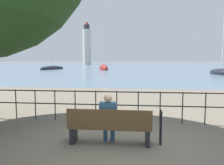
# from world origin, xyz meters

# --- Properties ---
(ground_plane) EXTENTS (1000.00, 1000.00, 0.00)m
(ground_plane) POSITION_xyz_m (0.00, 0.00, 0.00)
(ground_plane) COLOR #706656
(harbor_water) EXTENTS (600.00, 300.00, 0.01)m
(harbor_water) POSITION_xyz_m (0.00, 160.78, 0.00)
(harbor_water) COLOR slate
(harbor_water) RESTS_ON ground_plane
(park_bench) EXTENTS (2.04, 0.45, 0.90)m
(park_bench) POSITION_xyz_m (0.00, -0.07, 0.44)
(park_bench) COLOR brown
(park_bench) RESTS_ON ground_plane
(seated_person_left) EXTENTS (0.41, 0.35, 1.25)m
(seated_person_left) POSITION_xyz_m (-0.04, 0.01, 0.69)
(seated_person_left) COLOR navy
(seated_person_left) RESTS_ON ground_plane
(promenade_railing) EXTENTS (12.83, 0.04, 1.05)m
(promenade_railing) POSITION_xyz_m (0.00, 1.93, 0.69)
(promenade_railing) COLOR black
(promenade_railing) RESTS_ON ground_plane
(closed_umbrella) EXTENTS (0.09, 0.09, 0.89)m
(closed_umbrella) POSITION_xyz_m (1.24, 0.04, 0.50)
(closed_umbrella) COLOR black
(closed_umbrella) RESTS_ON ground_plane
(sailboat_0) EXTENTS (4.54, 9.16, 12.84)m
(sailboat_0) POSITION_xyz_m (-19.90, 46.59, 0.30)
(sailboat_0) COLOR black
(sailboat_0) RESTS_ON ground_plane
(sailboat_1) EXTENTS (3.61, 6.50, 11.06)m
(sailboat_1) POSITION_xyz_m (-6.90, 44.96, 0.41)
(sailboat_1) COLOR maroon
(sailboat_1) RESTS_ON ground_plane
(sailboat_2) EXTENTS (3.38, 5.65, 12.78)m
(sailboat_2) POSITION_xyz_m (13.63, 29.67, 0.36)
(sailboat_2) COLOR black
(sailboat_2) RESTS_ON ground_plane
(harbor_lighthouse) EXTENTS (4.49, 4.49, 23.55)m
(harbor_lighthouse) POSITION_xyz_m (-26.75, 115.13, 10.95)
(harbor_lighthouse) COLOR beige
(harbor_lighthouse) RESTS_ON ground_plane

